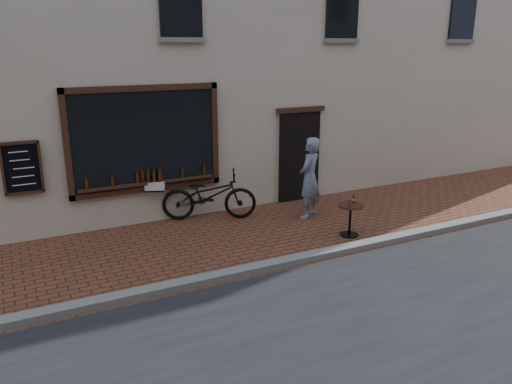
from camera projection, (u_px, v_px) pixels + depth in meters
name	position (u px, v px, depth m)	size (l,w,h in m)	color
ground	(308.00, 266.00, 8.82)	(90.00, 90.00, 0.00)	brown
kerb	(302.00, 258.00, 8.98)	(90.00, 0.25, 0.12)	slate
cargo_bicycle	(207.00, 195.00, 11.04)	(2.51, 1.50, 1.17)	black
bistro_table	(350.00, 213.00, 10.10)	(0.51, 0.51, 0.88)	black
pedestrian	(310.00, 178.00, 11.06)	(0.67, 0.44, 1.83)	slate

